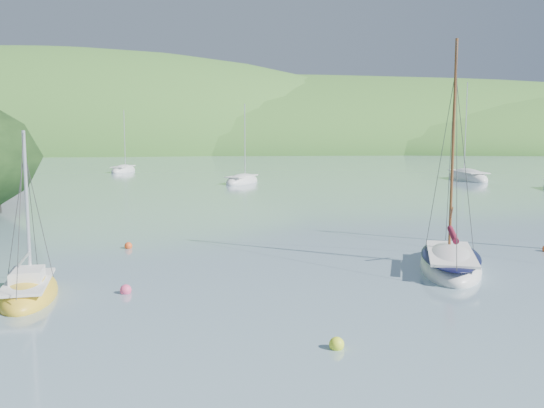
{
  "coord_description": "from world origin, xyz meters",
  "views": [
    {
      "loc": [
        -2.74,
        -17.4,
        5.79
      ],
      "look_at": [
        -1.45,
        8.0,
        2.66
      ],
      "focal_mm": 40.0,
      "sensor_mm": 36.0,
      "label": 1
    }
  ],
  "objects_px": {
    "daysailer_white": "(450,264)",
    "distant_sloop_b": "(467,178)",
    "distant_sloop_a": "(242,182)",
    "distant_sloop_c": "(123,171)",
    "sailboat_yellow": "(29,293)"
  },
  "relations": [
    {
      "from": "daysailer_white",
      "to": "sailboat_yellow",
      "type": "xyz_separation_m",
      "value": [
        -16.1,
        -3.43,
        -0.06
      ]
    },
    {
      "from": "sailboat_yellow",
      "to": "distant_sloop_b",
      "type": "bearing_deg",
      "value": 44.54
    },
    {
      "from": "daysailer_white",
      "to": "distant_sloop_b",
      "type": "xyz_separation_m",
      "value": [
        17.43,
        44.16,
        -0.03
      ]
    },
    {
      "from": "distant_sloop_a",
      "to": "sailboat_yellow",
      "type": "bearing_deg",
      "value": -74.67
    },
    {
      "from": "daysailer_white",
      "to": "distant_sloop_b",
      "type": "relative_size",
      "value": 0.84
    },
    {
      "from": "distant_sloop_a",
      "to": "distant_sloop_c",
      "type": "distance_m",
      "value": 24.49
    },
    {
      "from": "sailboat_yellow",
      "to": "distant_sloop_c",
      "type": "distance_m",
      "value": 63.73
    },
    {
      "from": "distant_sloop_b",
      "to": "distant_sloop_a",
      "type": "bearing_deg",
      "value": -176.59
    },
    {
      "from": "daysailer_white",
      "to": "distant_sloop_b",
      "type": "distance_m",
      "value": 47.47
    },
    {
      "from": "distant_sloop_b",
      "to": "distant_sloop_c",
      "type": "distance_m",
      "value": 45.08
    },
    {
      "from": "sailboat_yellow",
      "to": "distant_sloop_a",
      "type": "xyz_separation_m",
      "value": [
        7.5,
        44.83,
        0.0
      ]
    },
    {
      "from": "sailboat_yellow",
      "to": "distant_sloop_a",
      "type": "height_order",
      "value": "distant_sloop_a"
    },
    {
      "from": "daysailer_white",
      "to": "sailboat_yellow",
      "type": "relative_size",
      "value": 1.62
    },
    {
      "from": "daysailer_white",
      "to": "sailboat_yellow",
      "type": "bearing_deg",
      "value": -152.63
    },
    {
      "from": "daysailer_white",
      "to": "distant_sloop_c",
      "type": "bearing_deg",
      "value": 127.96
    }
  ]
}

